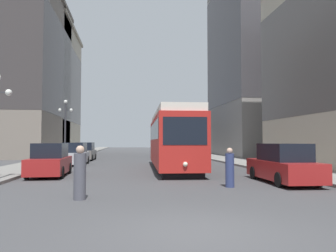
% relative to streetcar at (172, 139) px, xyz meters
% --- Properties ---
extents(ground_plane, '(200.00, 200.00, 0.00)m').
position_rel_streetcar_xyz_m(ground_plane, '(-1.62, -15.41, -2.10)').
color(ground_plane, '#424244').
extents(sidewalk_left, '(3.35, 120.00, 0.15)m').
position_rel_streetcar_xyz_m(sidewalk_left, '(-10.31, 24.59, -2.03)').
color(sidewalk_left, gray).
rests_on(sidewalk_left, ground).
extents(sidewalk_right, '(3.35, 120.00, 0.15)m').
position_rel_streetcar_xyz_m(sidewalk_right, '(7.07, 24.59, -2.03)').
color(sidewalk_right, gray).
rests_on(sidewalk_right, ground).
extents(streetcar, '(3.14, 13.17, 3.89)m').
position_rel_streetcar_xyz_m(streetcar, '(0.00, 0.00, 0.00)').
color(streetcar, black).
rests_on(streetcar, ground).
extents(transit_bus, '(2.69, 12.61, 3.45)m').
position_rel_streetcar_xyz_m(transit_bus, '(3.18, 19.06, -0.15)').
color(transit_bus, black).
rests_on(transit_bus, ground).
extents(parked_car_left_near, '(1.99, 4.47, 1.82)m').
position_rel_streetcar_xyz_m(parked_car_left_near, '(-7.34, -3.54, -1.26)').
color(parked_car_left_near, black).
rests_on(parked_car_left_near, ground).
extents(parked_car_left_mid, '(1.97, 4.37, 1.82)m').
position_rel_streetcar_xyz_m(parked_car_left_mid, '(-7.34, 11.92, -1.26)').
color(parked_car_left_mid, black).
rests_on(parked_car_left_mid, ground).
extents(parked_car_right_far, '(2.02, 5.02, 1.82)m').
position_rel_streetcar_xyz_m(parked_car_right_far, '(4.10, -7.91, -1.26)').
color(parked_car_right_far, black).
rests_on(parked_car_right_far, ground).
extents(parked_car_left_far, '(1.92, 4.93, 1.82)m').
position_rel_streetcar_xyz_m(parked_car_left_far, '(-7.34, 5.26, -1.26)').
color(parked_car_left_far, black).
rests_on(parked_car_left_far, ground).
extents(pedestrian_crossing_near, '(0.40, 0.40, 1.78)m').
position_rel_streetcar_xyz_m(pedestrian_crossing_near, '(-4.66, -11.29, -1.27)').
color(pedestrian_crossing_near, '#4C4C56').
rests_on(pedestrian_crossing_near, ground).
extents(pedestrian_crossing_far, '(0.37, 0.37, 1.65)m').
position_rel_streetcar_xyz_m(pedestrian_crossing_far, '(1.17, -9.04, -1.33)').
color(pedestrian_crossing_far, navy).
rests_on(pedestrian_crossing_far, ground).
extents(lamp_post_left_far, '(1.41, 0.36, 5.94)m').
position_rel_streetcar_xyz_m(lamp_post_left_far, '(-9.24, 11.37, 1.92)').
color(lamp_post_left_far, '#333338').
rests_on(lamp_post_left_far, sidewalk_left).
extents(building_left_corner, '(11.22, 18.20, 21.45)m').
position_rel_streetcar_xyz_m(building_left_corner, '(-17.30, 21.96, 8.93)').
color(building_left_corner, slate).
rests_on(building_left_corner, ground).
extents(building_left_midblock, '(15.38, 18.23, 20.72)m').
position_rel_streetcar_xyz_m(building_left_midblock, '(-19.37, 33.45, 8.55)').
color(building_left_midblock, '#B2A893').
rests_on(building_left_midblock, ground).
extents(building_right_midblock, '(11.70, 14.95, 26.57)m').
position_rel_streetcar_xyz_m(building_right_midblock, '(14.30, 17.50, 11.59)').
color(building_right_midblock, gray).
rests_on(building_right_midblock, ground).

